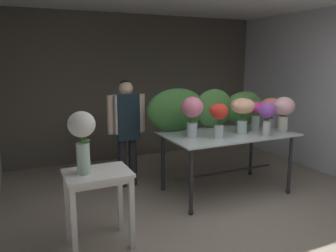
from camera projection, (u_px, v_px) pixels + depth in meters
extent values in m
plane|color=gray|center=(181.00, 187.00, 4.93)|extent=(8.21, 8.21, 0.00)
cube|color=#5B564C|center=(138.00, 87.00, 6.32)|extent=(4.99, 0.12, 2.66)
cube|color=silver|center=(312.00, 90.00, 5.68)|extent=(0.12, 3.85, 2.66)
cube|color=#B1C1C8|center=(227.00, 134.00, 4.58)|extent=(1.76, 1.04, 0.02)
cylinder|color=#2D2D33|center=(191.00, 182.00, 3.97)|extent=(0.05, 0.05, 0.84)
sphere|color=#2D2D33|center=(191.00, 212.00, 4.05)|extent=(0.07, 0.07, 0.07)
cylinder|color=#2D2D33|center=(290.00, 165.00, 4.61)|extent=(0.05, 0.05, 0.84)
sphere|color=#2D2D33|center=(288.00, 191.00, 4.69)|extent=(0.07, 0.07, 0.07)
cylinder|color=#2D2D33|center=(163.00, 162.00, 4.72)|extent=(0.05, 0.05, 0.84)
sphere|color=#2D2D33|center=(163.00, 188.00, 4.80)|extent=(0.07, 0.07, 0.07)
cylinder|color=#2D2D33|center=(251.00, 150.00, 5.36)|extent=(0.05, 0.05, 0.84)
sphere|color=#2D2D33|center=(250.00, 173.00, 5.44)|extent=(0.07, 0.07, 0.07)
cylinder|color=#2D2D33|center=(225.00, 172.00, 4.69)|extent=(1.56, 0.03, 0.03)
cube|color=white|center=(97.00, 173.00, 3.25)|extent=(0.64, 0.48, 0.03)
cube|color=white|center=(98.00, 178.00, 3.26)|extent=(0.58, 0.42, 0.06)
cube|color=white|center=(74.00, 225.00, 3.04)|extent=(0.05, 0.05, 0.75)
cube|color=white|center=(132.00, 213.00, 3.27)|extent=(0.05, 0.05, 0.75)
cube|color=white|center=(68.00, 207.00, 3.40)|extent=(0.05, 0.05, 0.75)
cube|color=white|center=(120.00, 198.00, 3.62)|extent=(0.05, 0.05, 0.75)
cylinder|color=#232328|center=(122.00, 160.00, 4.87)|extent=(0.12, 0.12, 0.82)
cylinder|color=#232328|center=(133.00, 158.00, 4.94)|extent=(0.12, 0.12, 0.82)
cube|color=silver|center=(126.00, 114.00, 4.77)|extent=(0.38, 0.22, 0.55)
cube|color=#192833|center=(129.00, 118.00, 4.67)|extent=(0.32, 0.02, 0.67)
cylinder|color=beige|center=(110.00, 115.00, 4.67)|extent=(0.09, 0.09, 0.55)
cylinder|color=beige|center=(142.00, 113.00, 4.86)|extent=(0.09, 0.09, 0.55)
sphere|color=beige|center=(126.00, 88.00, 4.69)|extent=(0.20, 0.20, 0.20)
ellipsoid|color=black|center=(125.00, 84.00, 4.70)|extent=(0.15, 0.15, 0.09)
ellipsoid|color=#387033|center=(177.00, 110.00, 4.64)|extent=(0.89, 0.22, 0.60)
ellipsoid|color=#477F3D|center=(214.00, 108.00, 4.89)|extent=(0.64, 0.21, 0.57)
ellipsoid|color=#477F3D|center=(244.00, 108.00, 5.12)|extent=(0.71, 0.27, 0.51)
cylinder|color=silver|center=(283.00, 124.00, 4.60)|extent=(0.13, 0.13, 0.23)
cylinder|color=#9EBCB2|center=(282.00, 129.00, 4.61)|extent=(0.12, 0.12, 0.09)
cylinder|color=#477F3D|center=(284.00, 121.00, 4.61)|extent=(0.01, 0.01, 0.28)
cylinder|color=#477F3D|center=(282.00, 121.00, 4.61)|extent=(0.01, 0.01, 0.28)
cylinder|color=#477F3D|center=(281.00, 122.00, 4.58)|extent=(0.01, 0.01, 0.28)
cylinder|color=#477F3D|center=(284.00, 122.00, 4.56)|extent=(0.01, 0.01, 0.28)
ellipsoid|color=#EFB2BC|center=(284.00, 106.00, 4.55)|extent=(0.29, 0.29, 0.25)
sphere|color=#EFB2BC|center=(280.00, 106.00, 4.48)|extent=(0.07, 0.07, 0.07)
sphere|color=#EFB2BC|center=(291.00, 107.00, 4.60)|extent=(0.07, 0.07, 0.07)
cylinder|color=silver|center=(242.00, 127.00, 4.53)|extent=(0.14, 0.14, 0.18)
cylinder|color=#9EBCB2|center=(242.00, 131.00, 4.54)|extent=(0.13, 0.13, 0.07)
cylinder|color=#2D6028|center=(243.00, 121.00, 4.53)|extent=(0.01, 0.01, 0.31)
cylinder|color=#2D6028|center=(241.00, 121.00, 4.54)|extent=(0.01, 0.01, 0.31)
cylinder|color=#2D6028|center=(241.00, 122.00, 4.50)|extent=(0.01, 0.01, 0.31)
cylinder|color=#2D6028|center=(244.00, 122.00, 4.49)|extent=(0.01, 0.01, 0.31)
ellipsoid|color=#F4B78E|center=(243.00, 106.00, 4.47)|extent=(0.33, 0.33, 0.21)
sphere|color=#F4B78E|center=(236.00, 105.00, 4.39)|extent=(0.10, 0.10, 0.10)
sphere|color=#F4B78E|center=(247.00, 104.00, 4.53)|extent=(0.10, 0.10, 0.10)
ellipsoid|color=#2D6028|center=(241.00, 119.00, 4.50)|extent=(0.10, 0.10, 0.03)
cylinder|color=silver|center=(219.00, 132.00, 4.25)|extent=(0.12, 0.12, 0.17)
cylinder|color=#9EBCB2|center=(219.00, 135.00, 4.26)|extent=(0.11, 0.11, 0.07)
cylinder|color=#28562D|center=(220.00, 127.00, 4.24)|extent=(0.01, 0.01, 0.28)
cylinder|color=#28562D|center=(218.00, 127.00, 4.25)|extent=(0.01, 0.01, 0.28)
cylinder|color=#28562D|center=(219.00, 127.00, 4.22)|extent=(0.01, 0.01, 0.28)
ellipsoid|color=red|center=(219.00, 111.00, 4.20)|extent=(0.22, 0.22, 0.20)
sphere|color=red|center=(213.00, 110.00, 4.16)|extent=(0.10, 0.10, 0.10)
sphere|color=red|center=(224.00, 113.00, 4.21)|extent=(0.08, 0.08, 0.08)
cylinder|color=silver|center=(255.00, 123.00, 4.70)|extent=(0.11, 0.11, 0.22)
cylinder|color=#9EBCB2|center=(255.00, 127.00, 4.72)|extent=(0.11, 0.11, 0.09)
cylinder|color=#387033|center=(257.00, 120.00, 4.71)|extent=(0.01, 0.01, 0.27)
cylinder|color=#387033|center=(254.00, 120.00, 4.72)|extent=(0.01, 0.01, 0.27)
cylinder|color=#387033|center=(254.00, 121.00, 4.69)|extent=(0.01, 0.01, 0.27)
cylinder|color=#387033|center=(256.00, 121.00, 4.67)|extent=(0.01, 0.01, 0.27)
ellipsoid|color=#D1338E|center=(256.00, 107.00, 4.66)|extent=(0.22, 0.22, 0.17)
sphere|color=#D1338E|center=(258.00, 107.00, 4.71)|extent=(0.10, 0.10, 0.10)
cylinder|color=silver|center=(192.00, 130.00, 4.31)|extent=(0.14, 0.14, 0.19)
cylinder|color=#9EBCB2|center=(192.00, 134.00, 4.32)|extent=(0.13, 0.13, 0.08)
cylinder|color=#387033|center=(194.00, 125.00, 4.31)|extent=(0.01, 0.01, 0.31)
cylinder|color=#387033|center=(191.00, 125.00, 4.31)|extent=(0.01, 0.01, 0.31)
cylinder|color=#387033|center=(190.00, 125.00, 4.29)|extent=(0.01, 0.01, 0.31)
cylinder|color=#387033|center=(194.00, 125.00, 4.27)|extent=(0.01, 0.01, 0.31)
ellipsoid|color=pink|center=(192.00, 107.00, 4.25)|extent=(0.28, 0.28, 0.27)
sphere|color=pink|center=(198.00, 107.00, 4.30)|extent=(0.09, 0.09, 0.09)
cylinder|color=silver|center=(266.00, 128.00, 4.37)|extent=(0.10, 0.10, 0.20)
cylinder|color=#9EBCB2|center=(266.00, 133.00, 4.38)|extent=(0.09, 0.09, 0.09)
cylinder|color=#2D6028|center=(267.00, 125.00, 4.37)|extent=(0.01, 0.01, 0.27)
cylinder|color=#2D6028|center=(265.00, 125.00, 4.37)|extent=(0.01, 0.01, 0.27)
cylinder|color=#2D6028|center=(266.00, 125.00, 4.34)|extent=(0.01, 0.01, 0.27)
ellipsoid|color=purple|center=(267.00, 110.00, 4.32)|extent=(0.22, 0.22, 0.21)
sphere|color=purple|center=(269.00, 112.00, 4.37)|extent=(0.06, 0.06, 0.06)
cylinder|color=silver|center=(270.00, 123.00, 4.88)|extent=(0.14, 0.14, 0.15)
cylinder|color=#9EBCB2|center=(270.00, 126.00, 4.89)|extent=(0.13, 0.13, 0.06)
cylinder|color=#2D6028|center=(272.00, 119.00, 4.87)|extent=(0.01, 0.01, 0.23)
cylinder|color=#2D6028|center=(268.00, 119.00, 4.88)|extent=(0.01, 0.01, 0.23)
cylinder|color=#2D6028|center=(270.00, 120.00, 4.83)|extent=(0.01, 0.01, 0.23)
ellipsoid|color=#EF7A60|center=(271.00, 107.00, 4.83)|extent=(0.33, 0.33, 0.25)
sphere|color=#EF7A60|center=(265.00, 110.00, 4.83)|extent=(0.12, 0.12, 0.12)
sphere|color=#EF7A60|center=(277.00, 106.00, 4.89)|extent=(0.10, 0.10, 0.10)
ellipsoid|color=#477F3D|center=(270.00, 117.00, 4.86)|extent=(0.09, 0.10, 0.03)
cylinder|color=silver|center=(83.00, 158.00, 3.17)|extent=(0.13, 0.13, 0.30)
cylinder|color=#9EBCB2|center=(84.00, 167.00, 3.19)|extent=(0.12, 0.12, 0.13)
cylinder|color=#477F3D|center=(86.00, 152.00, 3.16)|extent=(0.01, 0.01, 0.40)
cylinder|color=#477F3D|center=(83.00, 152.00, 3.18)|extent=(0.01, 0.01, 0.40)
cylinder|color=#477F3D|center=(81.00, 153.00, 3.15)|extent=(0.01, 0.01, 0.40)
cylinder|color=#477F3D|center=(83.00, 153.00, 3.13)|extent=(0.01, 0.01, 0.40)
ellipsoid|color=white|center=(82.00, 124.00, 3.10)|extent=(0.26, 0.26, 0.24)
sphere|color=white|center=(72.00, 122.00, 3.04)|extent=(0.08, 0.08, 0.08)
sphere|color=white|center=(89.00, 128.00, 3.15)|extent=(0.10, 0.10, 0.10)
ellipsoid|color=#387033|center=(86.00, 141.00, 3.14)|extent=(0.11, 0.09, 0.03)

